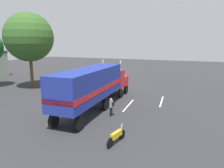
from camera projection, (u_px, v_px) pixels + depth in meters
name	position (u px, v px, depth m)	size (l,w,h in m)	color
ground_plane	(110.00, 96.00, 25.47)	(120.00, 120.00, 0.00)	#2D2D30
lane_stripe_near	(128.00, 105.00, 21.44)	(4.40, 0.16, 0.01)	silver
lane_stripe_mid	(162.00, 101.00, 22.93)	(4.40, 0.16, 0.01)	silver
semi_truck	(95.00, 84.00, 19.95)	(14.31, 3.79, 4.50)	red
person_bystander	(111.00, 106.00, 18.12)	(0.34, 0.45, 1.63)	black
motorcycle	(116.00, 136.00, 13.19)	(2.10, 0.44, 1.12)	black
tree_left	(29.00, 37.00, 28.81)	(6.90, 6.90, 10.75)	brown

